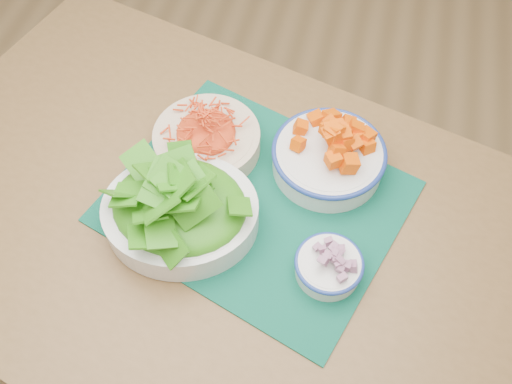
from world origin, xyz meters
The scene contains 7 objects.
ground centered at (0.00, 0.00, 0.00)m, with size 4.00×4.00×0.00m, color tan.
table centered at (0.20, -0.30, 0.66)m, with size 1.45×1.16×0.75m.
placemat centered at (0.30, -0.25, 0.75)m, with size 0.53×0.43×0.00m, color #033528.
carrot_bowl centered at (0.17, -0.15, 0.79)m, with size 0.28×0.28×0.09m.
squash_bowl centered at (0.42, -0.14, 0.80)m, with size 0.28×0.28×0.10m.
lettuce_bowl centered at (0.18, -0.33, 0.82)m, with size 0.33×0.30×0.13m.
onion_bowl centered at (0.46, -0.37, 0.78)m, with size 0.13×0.13×0.06m.
Camera 1 is at (0.44, -0.82, 1.68)m, focal length 40.00 mm.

